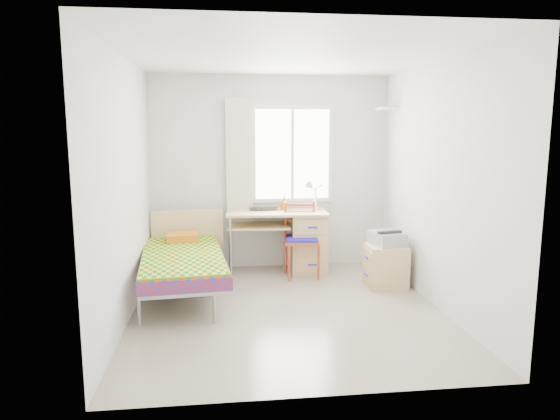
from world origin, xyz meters
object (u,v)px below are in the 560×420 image
object	(u,v)px
bed	(183,259)
desk	(303,239)
cabinet	(386,266)
chair	(302,235)
printer	(387,238)

from	to	relation	value
bed	desk	world-z (taller)	bed
bed	cabinet	size ratio (longest dim) A/B	4.00
bed	chair	world-z (taller)	chair
bed	printer	size ratio (longest dim) A/B	4.48
bed	desk	xyz separation A→B (m)	(1.52, 0.77, 0.03)
cabinet	printer	world-z (taller)	printer
desk	cabinet	size ratio (longest dim) A/B	2.66
desk	chair	distance (m)	0.23
bed	desk	size ratio (longest dim) A/B	1.50
printer	bed	bearing A→B (deg)	168.54
chair	cabinet	size ratio (longest dim) A/B	1.91
desk	cabinet	world-z (taller)	desk
bed	cabinet	bearing A→B (deg)	-5.77
desk	printer	distance (m)	1.18
desk	printer	bearing A→B (deg)	-35.82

